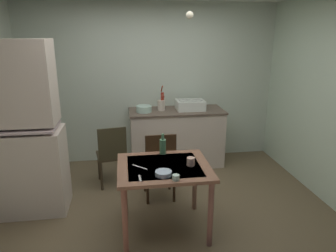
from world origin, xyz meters
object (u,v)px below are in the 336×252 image
(hutch_cabinet, at_px, (24,136))
(sink_basin, at_px, (190,105))
(chair_by_counter, at_px, (112,154))
(glass_bottle, at_px, (163,146))
(dining_table, at_px, (164,175))
(hand_pump, at_px, (162,99))
(chair_far_side, at_px, (160,165))
(serving_bowl_wide, at_px, (163,173))
(mixing_bowl_counter, at_px, (144,109))
(mug_tall, at_px, (176,177))

(hutch_cabinet, bearing_deg, sink_basin, 27.19)
(chair_by_counter, bearing_deg, glass_bottle, -51.87)
(chair_by_counter, xyz_separation_m, glass_bottle, (0.62, -0.78, 0.38))
(sink_basin, xyz_separation_m, dining_table, (-0.65, -1.75, -0.34))
(hutch_cabinet, relative_size, dining_table, 2.10)
(hand_pump, distance_m, dining_table, 1.86)
(sink_basin, height_order, hand_pump, hand_pump)
(chair_far_side, height_order, serving_bowl_wide, chair_far_side)
(hand_pump, xyz_separation_m, chair_far_side, (-0.19, -1.16, -0.60))
(hand_pump, bearing_deg, hutch_cabinet, -146.25)
(mixing_bowl_counter, bearing_deg, serving_bowl_wide, -88.45)
(hutch_cabinet, bearing_deg, dining_table, -22.09)
(dining_table, bearing_deg, mixing_bowl_counter, 92.87)
(hand_pump, relative_size, dining_table, 0.40)
(dining_table, relative_size, glass_bottle, 4.04)
(sink_basin, distance_m, hand_pump, 0.45)
(hutch_cabinet, height_order, chair_by_counter, hutch_cabinet)
(serving_bowl_wide, bearing_deg, sink_basin, 70.83)
(mixing_bowl_counter, bearing_deg, hand_pump, 17.57)
(chair_far_side, xyz_separation_m, glass_bottle, (0.00, -0.30, 0.37))
(hand_pump, height_order, glass_bottle, hand_pump)
(mug_tall, bearing_deg, serving_bowl_wide, 130.28)
(hand_pump, xyz_separation_m, mug_tall, (-0.15, -2.14, -0.30))
(dining_table, height_order, chair_by_counter, chair_by_counter)
(hand_pump, xyz_separation_m, dining_table, (-0.22, -1.80, -0.43))
(glass_bottle, bearing_deg, serving_bowl_wide, -96.66)
(hand_pump, distance_m, chair_by_counter, 1.21)
(hand_pump, xyz_separation_m, mixing_bowl_counter, (-0.30, -0.10, -0.12))
(serving_bowl_wide, bearing_deg, glass_bottle, 83.34)
(sink_basin, xyz_separation_m, glass_bottle, (-0.62, -1.42, -0.14))
(mixing_bowl_counter, relative_size, glass_bottle, 0.99)
(serving_bowl_wide, bearing_deg, chair_by_counter, 112.20)
(chair_by_counter, xyz_separation_m, mug_tall, (0.65, -1.47, 0.31))
(sink_basin, relative_size, hand_pump, 1.13)
(sink_basin, bearing_deg, hutch_cabinet, -152.81)
(hutch_cabinet, xyz_separation_m, chair_far_side, (1.57, 0.01, -0.47))
(hutch_cabinet, distance_m, glass_bottle, 1.60)
(glass_bottle, bearing_deg, sink_basin, 66.27)
(chair_by_counter, height_order, glass_bottle, glass_bottle)
(chair_far_side, bearing_deg, serving_bowl_wide, -94.16)
(mixing_bowl_counter, xyz_separation_m, mug_tall, (0.15, -2.05, -0.18))
(hutch_cabinet, distance_m, dining_table, 1.69)
(hutch_cabinet, height_order, dining_table, hutch_cabinet)
(chair_by_counter, bearing_deg, serving_bowl_wide, -67.80)
(chair_by_counter, distance_m, mug_tall, 1.63)
(serving_bowl_wide, relative_size, mug_tall, 2.40)
(hand_pump, relative_size, mixing_bowl_counter, 1.64)
(mug_tall, height_order, glass_bottle, glass_bottle)
(dining_table, distance_m, glass_bottle, 0.39)
(mug_tall, bearing_deg, hand_pump, 86.08)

